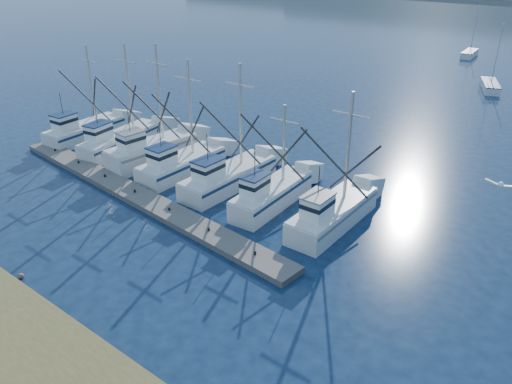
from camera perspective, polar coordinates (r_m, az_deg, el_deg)
ground at (r=27.28m, az=-10.40°, el=-11.57°), size 500.00×500.00×0.00m
floating_dock at (r=37.52m, az=-13.63°, el=-0.31°), size 29.86×4.57×0.40m
trawler_fleet at (r=40.35m, az=-8.40°, el=3.30°), size 29.55×8.93×9.66m
sailboat_near at (r=71.41m, az=25.17°, el=10.90°), size 3.87×6.38×8.10m
sailboat_far at (r=92.47m, az=23.21°, el=14.32°), size 2.15×5.92×8.10m
flying_gull at (r=20.54m, az=26.18°, el=0.79°), size 1.14×0.21×0.21m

